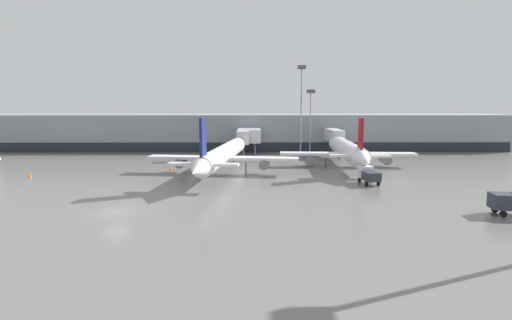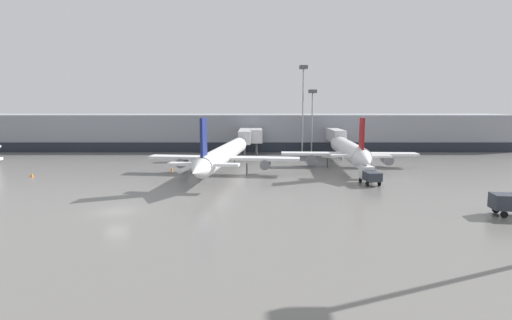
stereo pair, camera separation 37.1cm
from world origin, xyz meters
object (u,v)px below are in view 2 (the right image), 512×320
at_px(apron_light_mast_1, 302,86).
at_px(traffic_cone_1, 31,175).
at_px(parked_jet_1, 223,155).
at_px(service_truck_1, 369,175).
at_px(traffic_cone_0, 171,169).
at_px(parked_jet_2, 348,151).
at_px(apron_light_mast_0, 311,102).

bearing_deg(apron_light_mast_1, traffic_cone_1, -148.89).
xyz_separation_m(traffic_cone_1, apron_light_mast_1, (47.24, 28.51, 15.49)).
bearing_deg(apron_light_mast_1, parked_jet_1, -122.58).
bearing_deg(apron_light_mast_1, service_truck_1, -80.01).
distance_m(service_truck_1, traffic_cone_0, 33.94).
relative_size(parked_jet_1, traffic_cone_1, 52.71).
bearing_deg(apron_light_mast_1, traffic_cone_0, -138.92).
distance_m(parked_jet_2, apron_light_mast_1, 23.16).
bearing_deg(parked_jet_1, traffic_cone_1, 102.78).
distance_m(parked_jet_1, traffic_cone_1, 31.26).
bearing_deg(parked_jet_2, apron_light_mast_0, 15.68).
height_order(service_truck_1, traffic_cone_0, service_truck_1).
relative_size(parked_jet_1, parked_jet_2, 1.14).
bearing_deg(apron_light_mast_1, apron_light_mast_0, 24.68).
relative_size(parked_jet_1, traffic_cone_0, 63.31).
height_order(traffic_cone_0, apron_light_mast_0, apron_light_mast_0).
bearing_deg(parked_jet_2, service_truck_1, -179.47).
bearing_deg(service_truck_1, parked_jet_2, -9.68).
relative_size(parked_jet_2, apron_light_mast_0, 2.21).
relative_size(traffic_cone_1, apron_light_mast_1, 0.04).
distance_m(traffic_cone_0, apron_light_mast_1, 37.51).
relative_size(apron_light_mast_0, apron_light_mast_1, 0.74).
distance_m(parked_jet_2, traffic_cone_1, 54.99).
bearing_deg(traffic_cone_0, apron_light_mast_0, 39.96).
relative_size(traffic_cone_1, apron_light_mast_0, 0.05).
height_order(parked_jet_1, traffic_cone_0, parked_jet_1).
relative_size(traffic_cone_0, traffic_cone_1, 0.83).
bearing_deg(parked_jet_1, parked_jet_2, -65.08).
relative_size(service_truck_1, apron_light_mast_0, 0.30).
height_order(parked_jet_2, service_truck_1, parked_jet_2).
distance_m(parked_jet_2, apron_light_mast_0, 21.65).
bearing_deg(apron_light_mast_0, parked_jet_1, -125.02).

